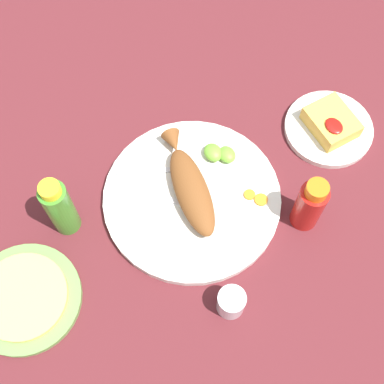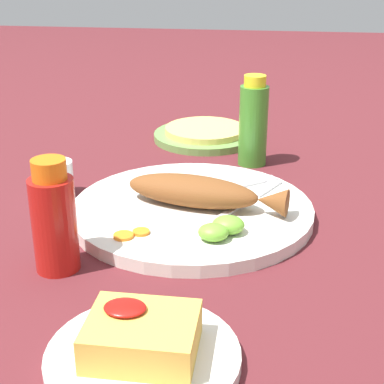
% 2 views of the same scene
% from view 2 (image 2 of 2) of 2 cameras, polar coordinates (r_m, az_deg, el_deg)
% --- Properties ---
extents(ground_plane, '(4.00, 4.00, 0.00)m').
position_cam_2_polar(ground_plane, '(0.86, -0.00, -2.34)').
color(ground_plane, '#561E23').
extents(main_plate, '(0.35, 0.35, 0.02)m').
position_cam_2_polar(main_plate, '(0.85, -0.00, -1.79)').
color(main_plate, silver).
rests_on(main_plate, ground_plane).
extents(fried_fish, '(0.24, 0.10, 0.04)m').
position_cam_2_polar(fried_fish, '(0.84, 0.82, 0.01)').
color(fried_fish, brown).
rests_on(fried_fish, main_plate).
extents(fork_near, '(0.15, 0.12, 0.00)m').
position_cam_2_polar(fork_near, '(0.91, 4.02, 0.50)').
color(fork_near, silver).
rests_on(fork_near, main_plate).
extents(fork_far, '(0.10, 0.17, 0.00)m').
position_cam_2_polar(fork_far, '(0.87, 5.82, -0.53)').
color(fork_far, silver).
rests_on(fork_far, main_plate).
extents(carrot_slice_near, '(0.03, 0.03, 0.00)m').
position_cam_2_polar(carrot_slice_near, '(0.76, -6.66, -4.24)').
color(carrot_slice_near, orange).
rests_on(carrot_slice_near, main_plate).
extents(carrot_slice_mid, '(0.02, 0.02, 0.00)m').
position_cam_2_polar(carrot_slice_mid, '(0.77, -4.96, -3.88)').
color(carrot_slice_mid, orange).
rests_on(carrot_slice_mid, main_plate).
extents(lime_wedge_main, '(0.04, 0.03, 0.02)m').
position_cam_2_polar(lime_wedge_main, '(0.75, 2.08, -3.92)').
color(lime_wedge_main, '#6BB233').
rests_on(lime_wedge_main, main_plate).
extents(lime_wedge_side, '(0.04, 0.04, 0.02)m').
position_cam_2_polar(lime_wedge_side, '(0.77, 3.55, -3.19)').
color(lime_wedge_side, '#6BB233').
rests_on(lime_wedge_side, main_plate).
extents(hot_sauce_bottle_red, '(0.05, 0.05, 0.14)m').
position_cam_2_polar(hot_sauce_bottle_red, '(0.71, -13.24, -2.60)').
color(hot_sauce_bottle_red, '#B21914').
rests_on(hot_sauce_bottle_red, ground_plane).
extents(hot_sauce_bottle_green, '(0.05, 0.05, 0.16)m').
position_cam_2_polar(hot_sauce_bottle_green, '(1.04, 5.96, 6.68)').
color(hot_sauce_bottle_green, '#3D8428').
rests_on(hot_sauce_bottle_green, ground_plane).
extents(salt_cup, '(0.05, 0.05, 0.06)m').
position_cam_2_polar(salt_cup, '(0.94, -12.93, 1.03)').
color(salt_cup, silver).
rests_on(salt_cup, ground_plane).
extents(side_plate_fries, '(0.19, 0.19, 0.01)m').
position_cam_2_polar(side_plate_fries, '(0.58, -4.58, -15.75)').
color(side_plate_fries, silver).
rests_on(side_plate_fries, ground_plane).
extents(fries_pile, '(0.10, 0.08, 0.04)m').
position_cam_2_polar(fries_pile, '(0.56, -4.73, -13.67)').
color(fries_pile, gold).
rests_on(fries_pile, side_plate_fries).
extents(tortilla_plate, '(0.21, 0.21, 0.01)m').
position_cam_2_polar(tortilla_plate, '(1.19, 1.27, 5.43)').
color(tortilla_plate, '#6B9E4C').
rests_on(tortilla_plate, ground_plane).
extents(tortilla_stack, '(0.16, 0.16, 0.01)m').
position_cam_2_polar(tortilla_stack, '(1.19, 1.28, 6.03)').
color(tortilla_stack, '#E0C666').
rests_on(tortilla_stack, tortilla_plate).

